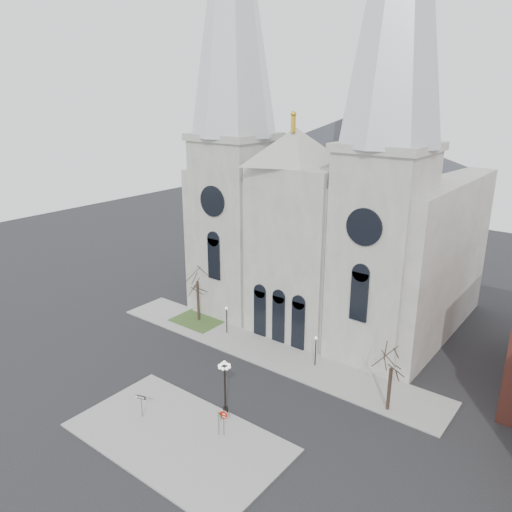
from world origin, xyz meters
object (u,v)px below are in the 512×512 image
Objects in this scene: stop_sign at (224,417)px; street_name_sign at (219,422)px; one_way_sign at (141,402)px; globe_lamp at (225,381)px.

stop_sign is 0.55m from street_name_sign.
street_name_sign is at bearing -1.54° from one_way_sign.
globe_lamp is at bearing 145.03° from street_name_sign.
globe_lamp reaches higher than street_name_sign.
stop_sign is at bearing 62.47° from street_name_sign.
street_name_sign is (1.35, -2.33, -2.06)m from globe_lamp.
stop_sign is 1.09× the size of one_way_sign.
one_way_sign is at bearing -137.55° from street_name_sign.
one_way_sign is 7.30m from street_name_sign.
stop_sign is 0.44× the size of globe_lamp.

